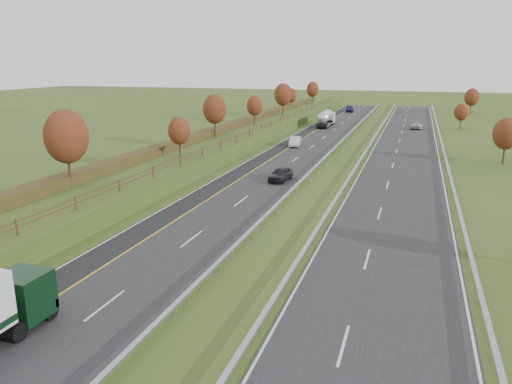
{
  "coord_description": "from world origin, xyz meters",
  "views": [
    {
      "loc": [
        17.9,
        -11.75,
        13.88
      ],
      "look_at": [
        4.14,
        31.12,
        2.2
      ],
      "focal_mm": 35.0,
      "sensor_mm": 36.0,
      "label": 1
    }
  ],
  "objects_px": {
    "car_dark_near": "(281,174)",
    "car_silver_mid": "(295,141)",
    "road_tanker": "(326,118)",
    "car_oncoming": "(417,126)",
    "car_small_far": "(350,109)"
  },
  "relations": [
    {
      "from": "road_tanker",
      "to": "car_silver_mid",
      "type": "height_order",
      "value": "road_tanker"
    },
    {
      "from": "car_silver_mid",
      "to": "car_small_far",
      "type": "relative_size",
      "value": 0.89
    },
    {
      "from": "car_oncoming",
      "to": "car_small_far",
      "type": "bearing_deg",
      "value": -55.84
    },
    {
      "from": "car_dark_near",
      "to": "car_silver_mid",
      "type": "xyz_separation_m",
      "value": [
        -4.36,
        25.74,
        -0.0
      ]
    },
    {
      "from": "road_tanker",
      "to": "car_silver_mid",
      "type": "relative_size",
      "value": 2.26
    },
    {
      "from": "road_tanker",
      "to": "car_oncoming",
      "type": "relative_size",
      "value": 2.34
    },
    {
      "from": "car_silver_mid",
      "to": "car_small_far",
      "type": "distance_m",
      "value": 65.39
    },
    {
      "from": "car_small_far",
      "to": "car_dark_near",
      "type": "bearing_deg",
      "value": -95.25
    },
    {
      "from": "car_dark_near",
      "to": "car_oncoming",
      "type": "relative_size",
      "value": 1.01
    },
    {
      "from": "road_tanker",
      "to": "car_small_far",
      "type": "distance_m",
      "value": 36.23
    },
    {
      "from": "car_dark_near",
      "to": "car_oncoming",
      "type": "xyz_separation_m",
      "value": [
        15.3,
        56.24,
        -0.15
      ]
    },
    {
      "from": "road_tanker",
      "to": "car_silver_mid",
      "type": "xyz_separation_m",
      "value": [
        -0.1,
        -29.17,
        -1.0
      ]
    },
    {
      "from": "car_dark_near",
      "to": "car_small_far",
      "type": "distance_m",
      "value": 91.2
    },
    {
      "from": "car_silver_mid",
      "to": "car_oncoming",
      "type": "height_order",
      "value": "car_silver_mid"
    },
    {
      "from": "car_small_far",
      "to": "car_oncoming",
      "type": "bearing_deg",
      "value": -69.01
    }
  ]
}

